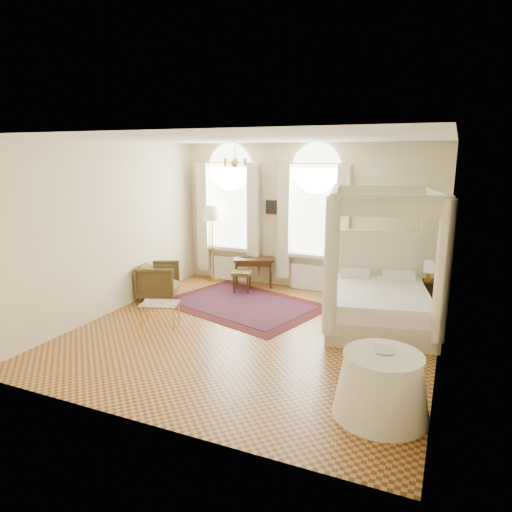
{
  "coord_description": "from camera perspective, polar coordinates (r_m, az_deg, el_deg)",
  "views": [
    {
      "loc": [
        3.05,
        -6.83,
        3.08
      ],
      "look_at": [
        -0.11,
        0.4,
        1.29
      ],
      "focal_mm": 32.0,
      "sensor_mm": 36.0,
      "label": 1
    }
  ],
  "objects": [
    {
      "name": "ground",
      "position": [
        8.09,
        -0.42,
        -9.59
      ],
      "size": [
        6.0,
        6.0,
        0.0
      ],
      "primitive_type": "plane",
      "color": "#A87730",
      "rests_on": "ground"
    },
    {
      "name": "room_walls",
      "position": [
        7.56,
        -0.44,
        4.43
      ],
      "size": [
        6.0,
        6.0,
        6.0
      ],
      "color": "beige",
      "rests_on": "ground"
    },
    {
      "name": "window_left",
      "position": [
        11.01,
        -3.39,
        4.45
      ],
      "size": [
        1.62,
        0.27,
        3.29
      ],
      "color": "white",
      "rests_on": "room_walls"
    },
    {
      "name": "window_right",
      "position": [
        10.24,
        7.17,
        3.74
      ],
      "size": [
        1.62,
        0.27,
        3.29
      ],
      "color": "white",
      "rests_on": "room_walls"
    },
    {
      "name": "chandelier",
      "position": [
        8.95,
        -2.63,
        11.67
      ],
      "size": [
        0.51,
        0.45,
        0.5
      ],
      "color": "gold",
      "rests_on": "room_walls"
    },
    {
      "name": "wall_pictures",
      "position": [
        10.31,
        6.79,
        6.07
      ],
      "size": [
        2.54,
        0.03,
        0.39
      ],
      "color": "black",
      "rests_on": "room_walls"
    },
    {
      "name": "canopy_bed",
      "position": [
        8.5,
        15.1,
        -4.91
      ],
      "size": [
        2.29,
        2.61,
        2.47
      ],
      "color": "#B9BA97",
      "rests_on": "ground"
    },
    {
      "name": "nightstand",
      "position": [
        9.94,
        20.67,
        -4.43
      ],
      "size": [
        0.5,
        0.48,
        0.56
      ],
      "primitive_type": "cube",
      "rotation": [
        0.0,
        0.0,
        0.43
      ],
      "color": "#331F0E",
      "rests_on": "ground"
    },
    {
      "name": "nightstand_lamp",
      "position": [
        9.75,
        20.79,
        -1.35
      ],
      "size": [
        0.29,
        0.29,
        0.42
      ],
      "color": "gold",
      "rests_on": "nightstand"
    },
    {
      "name": "writing_desk",
      "position": [
        10.62,
        -0.3,
        -0.78
      ],
      "size": [
        1.03,
        0.81,
        0.69
      ],
      "color": "#331F0E",
      "rests_on": "ground"
    },
    {
      "name": "laptop",
      "position": [
        10.71,
        -1.16,
        -0.06
      ],
      "size": [
        0.3,
        0.19,
        0.02
      ],
      "primitive_type": "imported",
      "rotation": [
        0.0,
        0.0,
        3.14
      ],
      "color": "black",
      "rests_on": "writing_desk"
    },
    {
      "name": "stool",
      "position": [
        10.28,
        -1.78,
        -2.34
      ],
      "size": [
        0.51,
        0.51,
        0.48
      ],
      "color": "#4D4521",
      "rests_on": "ground"
    },
    {
      "name": "armchair",
      "position": [
        10.1,
        -12.13,
        -3.0
      ],
      "size": [
        1.09,
        1.08,
        0.76
      ],
      "primitive_type": "imported",
      "rotation": [
        0.0,
        0.0,
        1.98
      ],
      "color": "#46381E",
      "rests_on": "ground"
    },
    {
      "name": "coffee_table",
      "position": [
        8.38,
        -11.88,
        -6.08
      ],
      "size": [
        0.78,
        0.66,
        0.45
      ],
      "color": "white",
      "rests_on": "ground"
    },
    {
      "name": "floor_lamp",
      "position": [
        11.01,
        -5.5,
        4.95
      ],
      "size": [
        0.48,
        0.48,
        1.86
      ],
      "color": "gold",
      "rests_on": "ground"
    },
    {
      "name": "oriental_rug",
      "position": [
        9.51,
        -1.61,
        -6.07
      ],
      "size": [
        3.61,
        3.02,
        0.01
      ],
      "color": "#441011",
      "rests_on": "ground"
    },
    {
      "name": "side_table",
      "position": [
        5.82,
        15.42,
        -15.28
      ],
      "size": [
        1.14,
        1.14,
        0.78
      ],
      "color": "white",
      "rests_on": "ground"
    },
    {
      "name": "book",
      "position": [
        5.71,
        14.62,
        -11.23
      ],
      "size": [
        0.27,
        0.31,
        0.03
      ],
      "primitive_type": "imported",
      "rotation": [
        0.0,
        0.0,
        0.29
      ],
      "color": "black",
      "rests_on": "side_table"
    }
  ]
}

